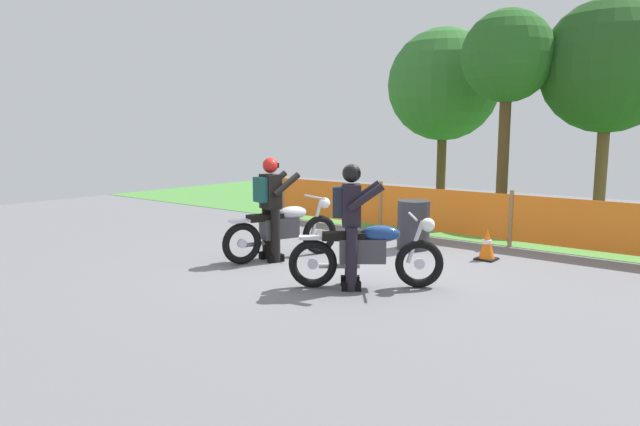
% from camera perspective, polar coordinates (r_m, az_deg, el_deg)
% --- Properties ---
extents(ground, '(24.00, 24.00, 0.02)m').
position_cam_1_polar(ground, '(9.27, 3.59, -5.14)').
color(ground, slate).
extents(grass_verge, '(24.00, 7.45, 0.01)m').
position_cam_1_polar(grass_verge, '(15.07, 18.29, -0.25)').
color(grass_verge, '#4C8C3D').
rests_on(grass_verge, ground).
extents(barrier_fence, '(8.52, 0.08, 1.05)m').
position_cam_1_polar(barrier_fence, '(11.61, 11.88, 0.21)').
color(barrier_fence, '#997547').
rests_on(barrier_fence, ground).
extents(tree_leftmost, '(3.35, 3.35, 5.14)m').
position_cam_1_polar(tree_leftmost, '(18.11, 12.16, 12.30)').
color(tree_leftmost, brown).
rests_on(tree_leftmost, ground).
extents(tree_near_left, '(2.24, 2.24, 5.02)m').
position_cam_1_polar(tree_near_left, '(15.16, 18.11, 14.40)').
color(tree_near_left, brown).
rests_on(tree_near_left, ground).
extents(tree_near_right, '(3.18, 3.18, 5.22)m').
position_cam_1_polar(tree_near_right, '(15.67, 26.68, 12.86)').
color(tree_near_right, brown).
rests_on(tree_near_right, ground).
extents(motorcycle_lead, '(0.91, 2.06, 1.01)m').
position_cam_1_polar(motorcycle_lead, '(9.57, -3.69, -1.65)').
color(motorcycle_lead, black).
rests_on(motorcycle_lead, ground).
extents(motorcycle_trailing, '(1.72, 1.41, 1.00)m').
position_cam_1_polar(motorcycle_trailing, '(7.84, 4.70, -3.94)').
color(motorcycle_trailing, black).
rests_on(motorcycle_trailing, ground).
extents(rider_lead, '(0.67, 0.77, 1.69)m').
position_cam_1_polar(rider_lead, '(9.39, -4.96, 0.99)').
color(rider_lead, black).
rests_on(rider_lead, ground).
extents(rider_trailing, '(0.78, 0.74, 1.69)m').
position_cam_1_polar(rider_trailing, '(7.74, 3.05, -0.57)').
color(rider_trailing, black).
rests_on(rider_trailing, ground).
extents(traffic_cone, '(0.32, 0.32, 0.53)m').
position_cam_1_polar(traffic_cone, '(9.89, 16.22, -3.00)').
color(traffic_cone, black).
rests_on(traffic_cone, ground).
extents(spare_drum, '(0.58, 0.58, 0.88)m').
position_cam_1_polar(spare_drum, '(10.45, 9.25, -1.17)').
color(spare_drum, '#2D2D33').
rests_on(spare_drum, ground).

